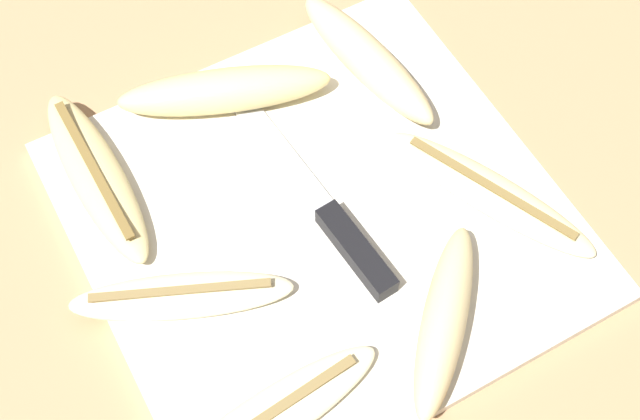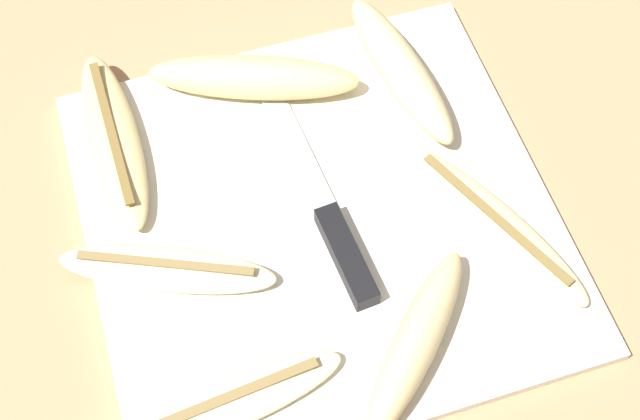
# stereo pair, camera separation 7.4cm
# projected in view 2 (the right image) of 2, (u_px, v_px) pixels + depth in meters

# --- Properties ---
(ground_plane) EXTENTS (4.00, 4.00, 0.00)m
(ground_plane) POSITION_uv_depth(u_px,v_px,m) (320.00, 223.00, 0.76)
(ground_plane) COLOR tan
(cutting_board) EXTENTS (0.39, 0.38, 0.01)m
(cutting_board) POSITION_uv_depth(u_px,v_px,m) (320.00, 219.00, 0.75)
(cutting_board) COLOR silver
(cutting_board) RESTS_ON ground_plane
(knife) EXTENTS (0.04, 0.24, 0.02)m
(knife) POSITION_uv_depth(u_px,v_px,m) (333.00, 228.00, 0.74)
(knife) COLOR black
(knife) RESTS_ON cutting_board
(banana_spotted_left) EXTENTS (0.05, 0.19, 0.02)m
(banana_spotted_left) POSITION_uv_depth(u_px,v_px,m) (114.00, 139.00, 0.78)
(banana_spotted_left) COLOR #DBC684
(banana_spotted_left) RESTS_ON cutting_board
(banana_soft_right) EXTENTS (0.12, 0.20, 0.02)m
(banana_soft_right) POSITION_uv_depth(u_px,v_px,m) (494.00, 223.00, 0.74)
(banana_soft_right) COLOR beige
(banana_soft_right) RESTS_ON cutting_board
(banana_ripe_center) EXTENTS (0.06, 0.18, 0.04)m
(banana_ripe_center) POSITION_uv_depth(u_px,v_px,m) (400.00, 69.00, 0.80)
(banana_ripe_center) COLOR beige
(banana_ripe_center) RESTS_ON cutting_board
(banana_pale_long) EXTENTS (0.20, 0.06, 0.02)m
(banana_pale_long) POSITION_uv_depth(u_px,v_px,m) (219.00, 406.00, 0.66)
(banana_pale_long) COLOR beige
(banana_pale_long) RESTS_ON cutting_board
(banana_bright_far) EXTENTS (0.18, 0.11, 0.02)m
(banana_bright_far) POSITION_uv_depth(u_px,v_px,m) (167.00, 269.00, 0.71)
(banana_bright_far) COLOR beige
(banana_bright_far) RESTS_ON cutting_board
(banana_golden_short) EXTENTS (0.19, 0.11, 0.04)m
(banana_golden_short) POSITION_uv_depth(u_px,v_px,m) (254.00, 77.00, 0.80)
(banana_golden_short) COLOR #EDD689
(banana_golden_short) RESTS_ON cutting_board
(banana_mellow_near) EXTENTS (0.14, 0.14, 0.03)m
(banana_mellow_near) POSITION_uv_depth(u_px,v_px,m) (416.00, 341.00, 0.68)
(banana_mellow_near) COLOR beige
(banana_mellow_near) RESTS_ON cutting_board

